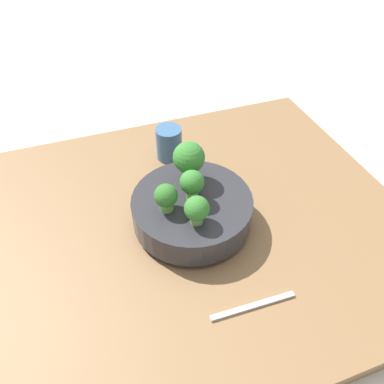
{
  "coord_description": "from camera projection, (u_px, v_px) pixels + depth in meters",
  "views": [
    {
      "loc": [
        -0.21,
        -0.53,
        0.65
      ],
      "look_at": [
        -0.02,
        -0.01,
        0.13
      ],
      "focal_mm": 35.0,
      "sensor_mm": 36.0,
      "label": 1
    }
  ],
  "objects": [
    {
      "name": "broccoli_floret_left",
      "position": [
        166.0,
        197.0,
        0.73
      ],
      "size": [
        0.05,
        0.05,
        0.06
      ],
      "color": "#609347",
      "rests_on": "bowl"
    },
    {
      "name": "bowl",
      "position": [
        192.0,
        210.0,
        0.79
      ],
      "size": [
        0.25,
        0.25,
        0.07
      ],
      "color": "#28282D",
      "rests_on": "table"
    },
    {
      "name": "fork",
      "position": [
        253.0,
        306.0,
        0.67
      ],
      "size": [
        0.16,
        0.02,
        0.01
      ],
      "color": "#B2B2B7",
      "rests_on": "table"
    },
    {
      "name": "cup",
      "position": [
        168.0,
        144.0,
        0.96
      ],
      "size": [
        0.07,
        0.07,
        0.09
      ],
      "color": "#33567F",
      "rests_on": "table"
    },
    {
      "name": "broccoli_floret_center",
      "position": [
        192.0,
        184.0,
        0.74
      ],
      "size": [
        0.05,
        0.05,
        0.07
      ],
      "color": "#6BA34C",
      "rests_on": "bowl"
    },
    {
      "name": "broccoli_floret_back",
      "position": [
        189.0,
        158.0,
        0.78
      ],
      "size": [
        0.07,
        0.07,
        0.09
      ],
      "color": "#609347",
      "rests_on": "bowl"
    },
    {
      "name": "table",
      "position": [
        200.0,
        223.0,
        0.85
      ],
      "size": [
        0.91,
        0.8,
        0.04
      ],
      "color": "brown",
      "rests_on": "ground_plane"
    },
    {
      "name": "ground_plane",
      "position": [
        200.0,
        228.0,
        0.86
      ],
      "size": [
        6.0,
        6.0,
        0.0
      ],
      "primitive_type": "plane",
      "color": "#ADA89E"
    },
    {
      "name": "broccoli_floret_front",
      "position": [
        197.0,
        209.0,
        0.7
      ],
      "size": [
        0.05,
        0.05,
        0.06
      ],
      "color": "#609347",
      "rests_on": "bowl"
    }
  ]
}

